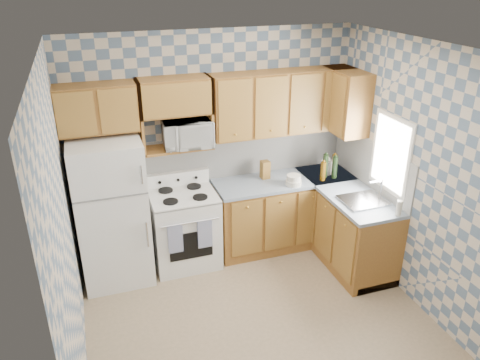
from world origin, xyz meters
name	(u,v)px	position (x,y,z in m)	size (l,w,h in m)	color
floor	(259,320)	(0.00, 0.00, 0.00)	(3.40, 3.40, 0.00)	#806D51
back_wall	(213,145)	(0.00, 1.60, 1.35)	(3.40, 0.02, 2.70)	slate
right_wall	(417,178)	(1.70, 0.00, 1.35)	(0.02, 3.20, 2.70)	slate
backsplash_back	(245,153)	(0.40, 1.59, 1.20)	(2.60, 0.01, 0.56)	silver
backsplash_right	(371,163)	(1.69, 0.80, 1.20)	(0.01, 1.60, 0.56)	silver
refrigerator	(112,212)	(-1.27, 1.25, 0.84)	(0.75, 0.70, 1.68)	white
stove_body	(185,229)	(-0.47, 1.28, 0.45)	(0.76, 0.65, 0.90)	white
cooktop	(183,195)	(-0.47, 1.28, 0.91)	(0.76, 0.65, 0.03)	silver
backguard	(177,178)	(-0.47, 1.55, 1.00)	(0.76, 0.08, 0.17)	white
dish_towel_left	(175,239)	(-0.65, 0.93, 0.56)	(0.17, 0.03, 0.35)	navy
dish_towel_right	(205,234)	(-0.31, 0.93, 0.56)	(0.17, 0.03, 0.35)	navy
base_cabinets_back	(283,212)	(0.82, 1.30, 0.44)	(1.75, 0.60, 0.88)	brown
base_cabinets_right	(343,224)	(1.40, 0.80, 0.44)	(0.60, 1.60, 0.88)	brown
countertop_back	(285,180)	(0.82, 1.30, 0.90)	(1.77, 0.63, 0.04)	slate
countertop_right	(346,190)	(1.40, 0.80, 0.90)	(0.63, 1.60, 0.04)	slate
upper_cabinets_back	(283,102)	(0.82, 1.44, 1.85)	(1.75, 0.33, 0.74)	brown
upper_cabinets_fridge	(97,108)	(-1.29, 1.44, 1.97)	(0.82, 0.33, 0.50)	brown
upper_cabinets_right	(344,101)	(1.53, 1.25, 1.85)	(0.33, 0.70, 0.74)	brown
microwave_shelf	(177,148)	(-0.47, 1.44, 1.44)	(0.80, 0.33, 0.03)	brown
microwave	(188,133)	(-0.35, 1.40, 1.60)	(0.55, 0.37, 0.30)	white
sink	(363,201)	(1.40, 0.45, 0.93)	(0.48, 0.40, 0.03)	#B7B7BC
window	(391,154)	(1.69, 0.45, 1.45)	(0.02, 0.66, 0.86)	silver
bottle_0	(325,166)	(1.31, 1.18, 1.07)	(0.07, 0.07, 0.30)	black
bottle_1	(335,167)	(1.41, 1.12, 1.06)	(0.07, 0.07, 0.28)	black
bottle_2	(334,165)	(1.46, 1.22, 1.05)	(0.07, 0.07, 0.26)	#4F3207
bottle_3	(323,171)	(1.24, 1.10, 1.04)	(0.07, 0.07, 0.24)	#4F3207
knife_block	(265,170)	(0.59, 1.39, 1.03)	(0.10, 0.10, 0.22)	brown
electric_kettle	(326,167)	(1.38, 1.27, 1.01)	(0.14, 0.14, 0.18)	white
food_containers	(294,180)	(0.85, 1.09, 0.98)	(0.19, 0.19, 0.13)	beige
soap_bottle	(399,208)	(1.57, 0.05, 1.01)	(0.06, 0.06, 0.17)	beige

